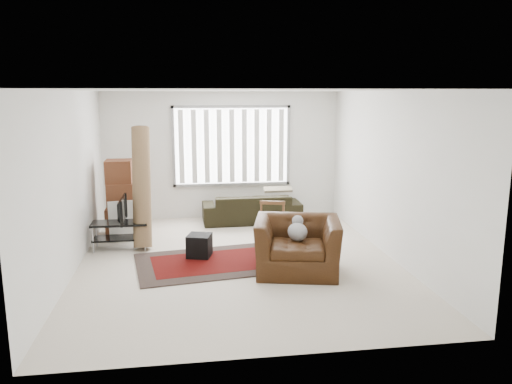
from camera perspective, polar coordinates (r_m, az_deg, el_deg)
room at (r=8.22m, az=-2.29°, el=4.95°), size 6.00×6.02×2.71m
persian_rug at (r=8.05m, az=-5.02°, el=-8.03°), size 2.56×1.90×0.02m
tv_stand at (r=8.96m, az=-15.29°, el=-4.15°), size 0.95×0.43×0.47m
tv at (r=8.88m, az=-15.40°, el=-1.95°), size 0.10×0.77×0.44m
subwoofer at (r=8.28m, az=-6.49°, el=-6.10°), size 0.46×0.46×0.37m
moving_boxes at (r=9.77m, az=-15.12°, el=-0.92°), size 0.59×0.54×1.43m
white_flatpack at (r=9.42m, az=-14.74°, el=-3.20°), size 0.60×0.29×0.74m
rolled_rug at (r=8.92m, az=-12.94°, el=0.59°), size 0.33×0.95×2.11m
sofa at (r=10.41m, az=-0.50°, el=-1.34°), size 2.04×0.90×0.78m
side_chair at (r=8.43m, az=1.76°, el=-3.82°), size 0.56×0.56×0.85m
armchair at (r=7.55m, az=4.76°, el=-5.67°), size 1.46×1.34×0.93m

